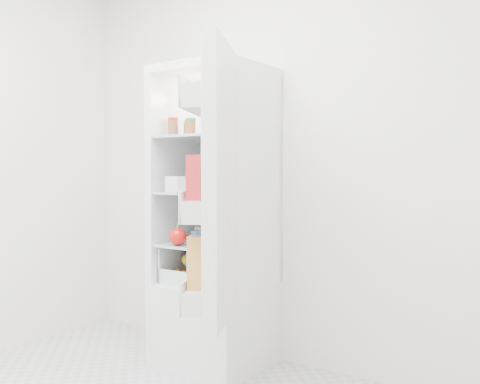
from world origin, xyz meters
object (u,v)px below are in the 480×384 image
Objects in this scene: red_cabbage at (230,230)px; mushroom_bowl at (202,236)px; refrigerator at (220,255)px; fridge_door at (216,190)px.

mushroom_bowl is at bearing -175.68° from red_cabbage.
red_cabbage is 1.14× the size of mushroom_bowl.
mushroom_bowl is (-0.12, -0.03, 0.11)m from refrigerator.
mushroom_bowl is at bearing -167.45° from refrigerator.
mushroom_bowl is 0.10× the size of fridge_door.
refrigerator is 0.86m from fridge_door.
red_cabbage is at bearing 4.32° from mushroom_bowl.
fridge_door reaches higher than mushroom_bowl.
fridge_door is (0.35, -0.59, 0.27)m from red_cabbage.
red_cabbage is (0.08, -0.01, 0.16)m from refrigerator.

